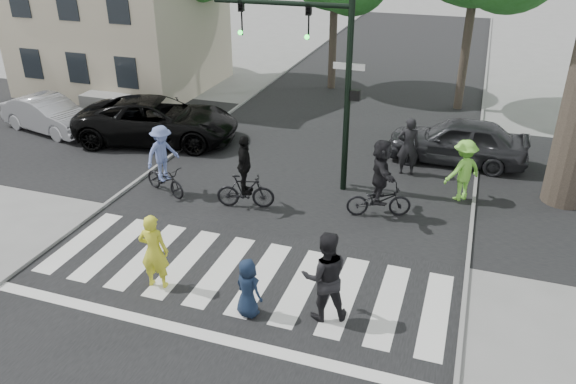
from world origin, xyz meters
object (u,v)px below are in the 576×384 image
traffic_signal (320,61)px  car_grey (457,141)px  pedestrian_adult (325,276)px  cyclist_left (164,165)px  car_silver (49,114)px  pedestrian_child (248,288)px  cyclist_mid (245,179)px  cyclist_right (380,183)px  pedestrian_woman (154,251)px  car_suv (158,120)px

traffic_signal → car_grey: (3.95, 3.27, -3.12)m
traffic_signal → pedestrian_adult: 6.96m
cyclist_left → car_silver: cyclist_left is taller
pedestrian_child → pedestrian_adult: (1.52, 0.46, 0.34)m
pedestrian_child → car_silver: bearing=-11.4°
cyclist_mid → traffic_signal: bearing=52.9°
traffic_signal → car_silver: (-11.12, 1.31, -3.23)m
cyclist_left → car_silver: (-6.94, 3.30, -0.25)m
cyclist_left → car_silver: bearing=154.6°
traffic_signal → cyclist_mid: size_ratio=2.76×
cyclist_right → traffic_signal: bearing=149.0°
pedestrian_child → car_grey: car_grey is taller
pedestrian_child → cyclist_right: cyclist_right is taller
pedestrian_woman → cyclist_left: bearing=-71.1°
traffic_signal → pedestrian_adult: size_ratio=2.97×
pedestrian_woman → cyclist_right: bearing=-138.8°
traffic_signal → cyclist_left: (-4.17, -1.99, -2.97)m
cyclist_mid → car_grey: bearing=44.1°
cyclist_right → car_grey: bearing=68.7°
pedestrian_woman → car_grey: (5.91, 9.48, -0.14)m
pedestrian_adult → cyclist_right: size_ratio=0.89×
cyclist_left → cyclist_right: cyclist_right is taller
traffic_signal → cyclist_mid: bearing=-127.1°
car_suv → pedestrian_adult: bearing=-144.9°
pedestrian_woman → traffic_signal: bearing=-116.3°
pedestrian_child → cyclist_left: (-4.56, 4.50, 0.26)m
pedestrian_woman → pedestrian_adult: 3.89m
cyclist_mid → car_silver: cyclist_mid is taller
pedestrian_adult → car_suv: (-8.49, 7.76, -0.20)m
cyclist_left → cyclist_mid: 2.63m
cyclist_mid → cyclist_right: size_ratio=0.96×
traffic_signal → pedestrian_woman: size_ratio=3.29×
cyclist_mid → car_suv: 6.29m
cyclist_mid → car_suv: size_ratio=0.37×
car_grey → pedestrian_child: bearing=-19.4°
cyclist_right → car_suv: cyclist_right is taller
cyclist_mid → pedestrian_adult: bearing=-49.2°
cyclist_left → car_silver: size_ratio=0.52×
car_silver → pedestrian_child: bearing=-111.6°
pedestrian_child → cyclist_mid: size_ratio=0.62×
car_suv → car_grey: (10.53, 1.55, -0.04)m
traffic_signal → car_grey: 6.00m
cyclist_mid → car_suv: cyclist_mid is taller
traffic_signal → pedestrian_woman: bearing=-107.6°
pedestrian_adult → car_grey: (2.03, 9.30, -0.23)m
pedestrian_woman → car_grey: pedestrian_woman is taller
cyclist_left → car_silver: 7.69m
cyclist_right → car_suv: (-8.75, 3.02, -0.20)m
pedestrian_adult → car_grey: 9.53m
pedestrian_child → cyclist_right: 5.49m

